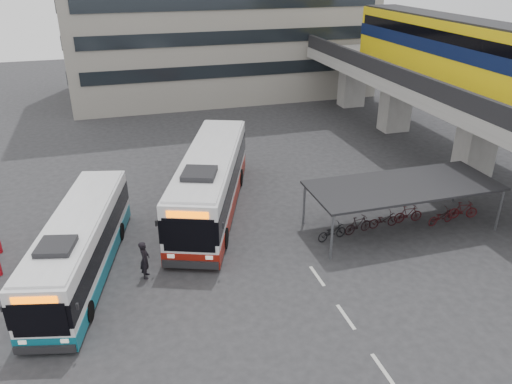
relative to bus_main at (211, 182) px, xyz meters
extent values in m
plane|color=#28282B|center=(0.76, -7.91, -1.75)|extent=(120.00, 120.00, 0.00)
cube|color=gray|center=(17.76, 0.09, 0.55)|extent=(2.20, 1.60, 4.60)
cube|color=gray|center=(17.76, 10.09, 0.55)|extent=(2.20, 1.60, 4.60)
cube|color=gray|center=(17.76, 18.09, 0.55)|extent=(2.20, 1.60, 4.60)
cube|color=gray|center=(17.76, 4.09, 3.30)|extent=(8.00, 32.00, 0.90)
cube|color=black|center=(14.01, 4.09, 4.30)|extent=(0.35, 32.00, 1.10)
cube|color=black|center=(21.51, 4.09, 4.30)|extent=(0.35, 32.00, 1.10)
cube|color=yellow|center=(17.76, 4.37, 5.85)|extent=(2.90, 20.00, 3.90)
cube|color=#0A153A|center=(17.76, 4.37, 6.05)|extent=(2.98, 20.02, 0.90)
cube|color=black|center=(17.76, 4.37, 6.85)|extent=(2.96, 19.20, 0.70)
cube|color=black|center=(17.76, 4.37, 7.80)|extent=(2.70, 19.60, 0.25)
cylinder|color=#595B60|center=(4.46, -3.11, -0.55)|extent=(0.12, 0.12, 2.40)
cylinder|color=#595B60|center=(14.06, -3.11, -0.55)|extent=(0.12, 0.12, 2.40)
cylinder|color=#595B60|center=(4.46, -6.71, -0.55)|extent=(0.12, 0.12, 2.40)
cylinder|color=#595B60|center=(14.06, -6.71, -0.55)|extent=(0.12, 0.12, 2.40)
cube|color=black|center=(9.26, -4.91, 0.73)|extent=(10.00, 4.00, 0.12)
imported|color=black|center=(5.26, -4.91, -1.30)|extent=(1.71, 0.60, 0.90)
imported|color=black|center=(6.86, -4.91, -1.25)|extent=(1.66, 0.47, 1.00)
imported|color=black|center=(8.46, -4.91, -1.30)|extent=(1.72, 0.60, 0.90)
imported|color=black|center=(10.06, -4.91, -1.25)|extent=(1.66, 0.47, 1.00)
imported|color=#350C0F|center=(11.66, -4.91, -1.30)|extent=(1.71, 0.60, 0.90)
imported|color=#3F0C0F|center=(13.26, -4.91, -1.25)|extent=(1.66, 0.47, 1.00)
cube|color=beige|center=(3.26, -13.91, -1.74)|extent=(0.15, 1.60, 0.01)
cube|color=beige|center=(3.26, -10.91, -1.74)|extent=(0.15, 1.60, 0.01)
cube|color=beige|center=(3.26, -7.91, -1.74)|extent=(0.15, 1.60, 0.01)
cube|color=white|center=(0.01, 0.02, 0.18)|extent=(7.02, 12.83, 2.91)
cube|color=maroon|center=(0.01, 0.02, -1.17)|extent=(7.07, 12.88, 0.79)
cube|color=black|center=(0.01, 0.02, 0.31)|extent=(7.08, 12.87, 1.22)
cube|color=#EF5E00|center=(-2.24, -5.92, 1.27)|extent=(1.79, 0.74, 0.32)
cube|color=black|center=(-1.12, -2.95, 1.87)|extent=(2.11, 2.16, 0.30)
cylinder|color=black|center=(-2.62, -3.33, -1.22)|extent=(0.67, 1.10, 1.06)
cylinder|color=black|center=(2.45, 2.89, -1.22)|extent=(0.67, 1.10, 1.06)
cube|color=white|center=(-6.98, -4.57, -0.12)|extent=(4.76, 10.97, 2.46)
cube|color=#0C5C6F|center=(-6.98, -4.57, -1.26)|extent=(4.81, 11.01, 0.67)
cube|color=black|center=(-6.98, -4.57, 0.00)|extent=(4.83, 11.00, 1.03)
cube|color=#EF5E00|center=(-8.25, -9.79, 0.80)|extent=(1.57, 0.46, 0.27)
cube|color=black|center=(-7.61, -7.18, 1.31)|extent=(1.67, 1.71, 0.25)
cylinder|color=black|center=(-8.82, -7.66, -1.30)|extent=(0.47, 0.93, 0.89)
cylinder|color=black|center=(-5.23, -1.91, -1.30)|extent=(0.47, 0.93, 0.89)
imported|color=black|center=(-4.27, -5.71, -0.83)|extent=(0.58, 0.75, 1.83)
camera|label=1|loc=(-4.87, -25.39, 11.56)|focal=35.00mm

